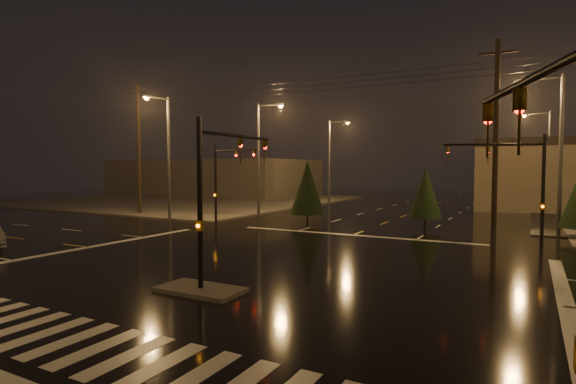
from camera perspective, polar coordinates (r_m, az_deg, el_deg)
ground at (r=19.30m, az=-3.34°, el=-9.73°), size 140.00×140.00×0.00m
sidewalk_nw at (r=61.05m, az=-12.49°, el=-1.01°), size 36.00×36.00×0.12m
median_island at (r=16.12m, az=-11.02°, el=-12.07°), size 3.00×1.60×0.15m
crosswalk at (r=12.87m, az=-25.95°, el=-16.59°), size 15.00×2.60×0.01m
stop_bar_far at (r=29.08m, az=8.20°, el=-5.43°), size 16.00×0.50×0.01m
commercial_block at (r=73.38m, az=-9.33°, el=1.83°), size 30.00×18.00×5.60m
signal_mast_median at (r=16.31m, az=-9.08°, el=1.20°), size 0.25×4.59×6.00m
signal_mast_ne at (r=26.14m, az=27.51°, el=1.65°), size 4.84×1.86×6.00m
signal_mast_nw at (r=32.56m, az=-8.19°, el=2.16°), size 4.84×1.86×6.00m
signal_mast_se at (r=6.28m, az=31.11°, el=-2.39°), size 1.55×3.87×6.00m
streetlight_1 at (r=40.05m, az=-3.41°, el=5.21°), size 2.77×0.32×10.00m
streetlight_2 at (r=54.29m, az=5.56°, el=4.62°), size 2.77×0.32×10.00m
streetlight_3 at (r=32.06m, az=30.80°, el=5.35°), size 2.77×0.32×10.00m
streetlight_4 at (r=52.04m, az=29.90°, el=4.31°), size 2.77×0.32×10.00m
streetlight_5 at (r=37.59m, az=-15.26°, el=5.26°), size 0.32×2.77×10.00m
utility_pole_0 at (r=43.85m, az=-18.41°, el=5.30°), size 2.20×0.32×12.00m
utility_pole_1 at (r=30.12m, az=24.88°, el=6.30°), size 2.20×0.32×12.00m
conifer_3 at (r=35.09m, az=2.48°, el=0.61°), size 2.68×2.68×4.88m
conifer_4 at (r=33.61m, az=17.05°, el=-0.05°), size 2.36×2.36×4.39m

